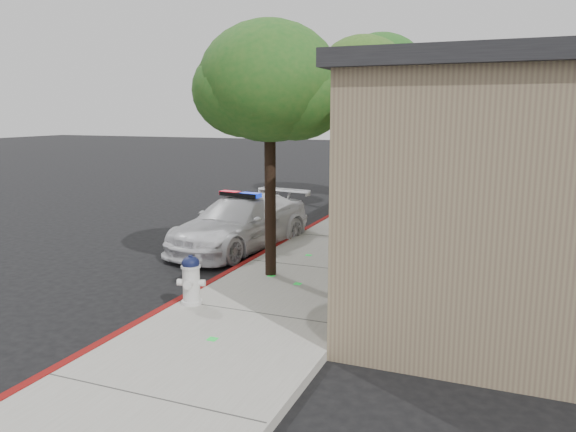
# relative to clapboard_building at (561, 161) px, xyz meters

# --- Properties ---
(ground) EXTENTS (120.00, 120.00, 0.00)m
(ground) POSITION_rel_clapboard_building_xyz_m (-6.69, -9.00, -2.13)
(ground) COLOR black
(ground) RESTS_ON ground
(sidewalk) EXTENTS (3.20, 60.00, 0.15)m
(sidewalk) POSITION_rel_clapboard_building_xyz_m (-5.09, -6.00, -2.05)
(sidewalk) COLOR gray
(sidewalk) RESTS_ON ground
(red_curb) EXTENTS (0.14, 60.00, 0.16)m
(red_curb) POSITION_rel_clapboard_building_xyz_m (-6.63, -6.00, -2.05)
(red_curb) COLOR maroon
(red_curb) RESTS_ON ground
(clapboard_building) EXTENTS (7.30, 20.89, 4.24)m
(clapboard_building) POSITION_rel_clapboard_building_xyz_m (0.00, 0.00, 0.00)
(clapboard_building) COLOR #8F7F5D
(clapboard_building) RESTS_ON ground
(police_car) EXTENTS (2.56, 4.85, 1.46)m
(police_car) POSITION_rel_clapboard_building_xyz_m (-7.59, -4.54, -1.45)
(police_car) COLOR white
(police_car) RESTS_ON ground
(fire_hydrant) EXTENTS (0.50, 0.44, 0.87)m
(fire_hydrant) POSITION_rel_clapboard_building_xyz_m (-6.28, -9.03, -1.54)
(fire_hydrant) COLOR white
(fire_hydrant) RESTS_ON sidewalk
(street_tree_near) EXTENTS (3.00, 2.76, 5.05)m
(street_tree_near) POSITION_rel_clapboard_building_xyz_m (-5.72, -6.88, 1.79)
(street_tree_near) COLOR black
(street_tree_near) RESTS_ON sidewalk
(street_tree_mid) EXTENTS (3.22, 3.00, 5.74)m
(street_tree_mid) POSITION_rel_clapboard_building_xyz_m (-5.89, 0.99, 2.35)
(street_tree_mid) COLOR black
(street_tree_mid) RESTS_ON sidewalk
(street_tree_far) EXTENTS (3.53, 3.26, 6.17)m
(street_tree_far) POSITION_rel_clapboard_building_xyz_m (-5.96, 3.83, 2.66)
(street_tree_far) COLOR black
(street_tree_far) RESTS_ON sidewalk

